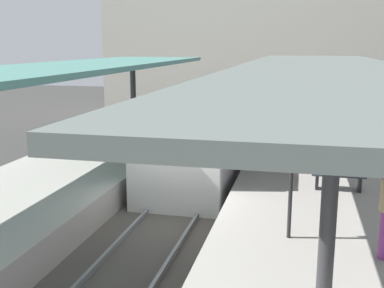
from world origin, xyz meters
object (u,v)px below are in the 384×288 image
at_px(platform_bench, 338,173).
at_px(litter_bin, 309,151).
at_px(commuter_train, 208,130).
at_px(platform_sign, 292,160).

height_order(platform_bench, litter_bin, platform_bench).
xyz_separation_m(commuter_train, litter_bin, (3.65, -1.32, -0.33)).
bearing_deg(platform_bench, litter_bin, 104.63).
xyz_separation_m(platform_sign, litter_bin, (0.44, 6.50, -1.22)).
bearing_deg(platform_bench, platform_sign, -108.16).
bearing_deg(platform_sign, commuter_train, 112.34).
bearing_deg(platform_sign, litter_bin, 86.15).
height_order(commuter_train, litter_bin, commuter_train).
bearing_deg(commuter_train, litter_bin, -19.87).
distance_m(platform_bench, litter_bin, 2.97).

